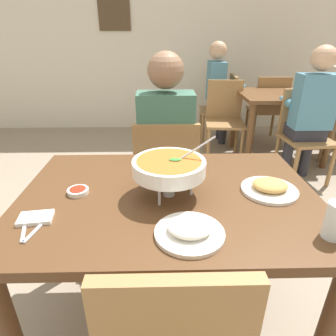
# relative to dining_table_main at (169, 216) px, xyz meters

# --- Properties ---
(ground_plane) EXTENTS (16.00, 16.00, 0.00)m
(ground_plane) POSITION_rel_dining_table_main_xyz_m (0.00, 0.00, -0.66)
(ground_plane) COLOR gray
(cafe_rear_partition) EXTENTS (10.00, 0.10, 3.00)m
(cafe_rear_partition) POSITION_rel_dining_table_main_xyz_m (0.00, 3.53, 0.84)
(cafe_rear_partition) COLOR beige
(cafe_rear_partition) RESTS_ON ground_plane
(picture_frame_hung) EXTENTS (0.44, 0.03, 0.56)m
(picture_frame_hung) POSITION_rel_dining_table_main_xyz_m (-0.67, 3.47, 1.04)
(picture_frame_hung) COLOR #4C3823
(dining_table_main) EXTENTS (1.27, 0.88, 0.78)m
(dining_table_main) POSITION_rel_dining_table_main_xyz_m (0.00, 0.00, 0.00)
(dining_table_main) COLOR #51331C
(dining_table_main) RESTS_ON ground_plane
(chair_diner_main) EXTENTS (0.44, 0.44, 0.90)m
(chair_diner_main) POSITION_rel_dining_table_main_xyz_m (-0.00, 0.73, -0.15)
(chair_diner_main) COLOR olive
(chair_diner_main) RESTS_ON ground_plane
(diner_main) EXTENTS (0.40, 0.45, 1.31)m
(diner_main) POSITION_rel_dining_table_main_xyz_m (0.00, 0.76, 0.08)
(diner_main) COLOR #2D2D38
(diner_main) RESTS_ON ground_plane
(curry_bowl) EXTENTS (0.33, 0.30, 0.26)m
(curry_bowl) POSITION_rel_dining_table_main_xyz_m (0.01, -0.01, 0.24)
(curry_bowl) COLOR silver
(curry_bowl) RESTS_ON dining_table_main
(rice_plate) EXTENTS (0.24, 0.24, 0.06)m
(rice_plate) POSITION_rel_dining_table_main_xyz_m (0.06, -0.28, 0.14)
(rice_plate) COLOR white
(rice_plate) RESTS_ON dining_table_main
(appetizer_plate) EXTENTS (0.24, 0.24, 0.06)m
(appetizer_plate) POSITION_rel_dining_table_main_xyz_m (0.44, 0.01, 0.14)
(appetizer_plate) COLOR white
(appetizer_plate) RESTS_ON dining_table_main
(sauce_dish) EXTENTS (0.09, 0.09, 0.02)m
(sauce_dish) POSITION_rel_dining_table_main_xyz_m (-0.39, 0.01, 0.13)
(sauce_dish) COLOR white
(sauce_dish) RESTS_ON dining_table_main
(napkin_folded) EXTENTS (0.13, 0.10, 0.02)m
(napkin_folded) POSITION_rel_dining_table_main_xyz_m (-0.50, -0.18, 0.12)
(napkin_folded) COLOR white
(napkin_folded) RESTS_ON dining_table_main
(fork_utensil) EXTENTS (0.06, 0.17, 0.01)m
(fork_utensil) POSITION_rel_dining_table_main_xyz_m (-0.52, -0.23, 0.12)
(fork_utensil) COLOR silver
(fork_utensil) RESTS_ON dining_table_main
(spoon_utensil) EXTENTS (0.05, 0.17, 0.01)m
(spoon_utensil) POSITION_rel_dining_table_main_xyz_m (-0.47, -0.23, 0.12)
(spoon_utensil) COLOR silver
(spoon_utensil) RESTS_ON dining_table_main
(drink_glass) EXTENTS (0.07, 0.07, 0.13)m
(drink_glass) POSITION_rel_dining_table_main_xyz_m (0.54, -0.30, 0.17)
(drink_glass) COLOR silver
(drink_glass) RESTS_ON dining_table_main
(dining_table_far) EXTENTS (1.00, 0.80, 0.78)m
(dining_table_far) POSITION_rel_dining_table_main_xyz_m (1.37, 2.21, -0.03)
(dining_table_far) COLOR brown
(dining_table_far) RESTS_ON ground_plane
(chair_bg_middle) EXTENTS (0.46, 0.46, 0.90)m
(chair_bg_middle) POSITION_rel_dining_table_main_xyz_m (0.82, 2.79, -0.15)
(chair_bg_middle) COLOR olive
(chair_bg_middle) RESTS_ON ground_plane
(chair_bg_right) EXTENTS (0.49, 0.49, 0.90)m
(chair_bg_right) POSITION_rel_dining_table_main_xyz_m (1.41, 1.70, -0.15)
(chair_bg_right) COLOR olive
(chair_bg_right) RESTS_ON ground_plane
(chair_bg_corner) EXTENTS (0.45, 0.45, 0.90)m
(chair_bg_corner) POSITION_rel_dining_table_main_xyz_m (1.41, 2.72, -0.15)
(chair_bg_corner) COLOR olive
(chair_bg_corner) RESTS_ON ground_plane
(chair_bg_window) EXTENTS (0.48, 0.48, 0.90)m
(chair_bg_window) POSITION_rel_dining_table_main_xyz_m (0.73, 2.28, -0.15)
(chair_bg_window) COLOR olive
(chair_bg_window) RESTS_ON ground_plane
(patron_bg_middle) EXTENTS (0.45, 0.40, 1.31)m
(patron_bg_middle) POSITION_rel_dining_table_main_xyz_m (0.73, 2.79, 0.08)
(patron_bg_middle) COLOR #2D2D38
(patron_bg_middle) RESTS_ON ground_plane
(patron_bg_right) EXTENTS (0.40, 0.45, 1.31)m
(patron_bg_right) POSITION_rel_dining_table_main_xyz_m (1.40, 1.61, 0.08)
(patron_bg_right) COLOR #2D2D38
(patron_bg_right) RESTS_ON ground_plane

